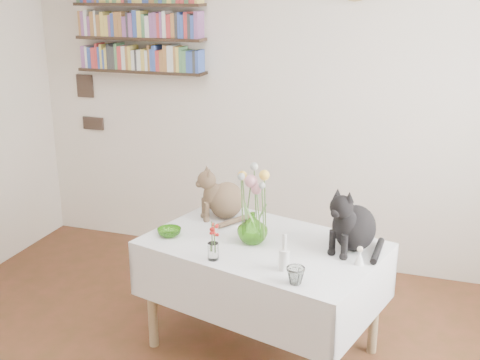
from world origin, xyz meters
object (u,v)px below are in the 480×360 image
(tabby_cat, at_px, (226,191))
(bookshelf_unit, at_px, (139,10))
(black_cat, at_px, (356,216))
(flower_vase, at_px, (253,228))
(dining_table, at_px, (263,270))

(tabby_cat, distance_m, bookshelf_unit, 1.64)
(black_cat, xyz_separation_m, bookshelf_unit, (-1.78, 1.07, 0.99))
(black_cat, height_order, flower_vase, black_cat)
(dining_table, distance_m, flower_vase, 0.26)
(dining_table, height_order, flower_vase, flower_vase)
(black_cat, height_order, bookshelf_unit, bookshelf_unit)
(black_cat, bearing_deg, flower_vase, -142.46)
(flower_vase, bearing_deg, dining_table, 11.27)
(dining_table, xyz_separation_m, flower_vase, (-0.06, -0.01, 0.25))
(bookshelf_unit, bearing_deg, black_cat, -31.04)
(dining_table, bearing_deg, tabby_cat, 136.54)
(black_cat, distance_m, flower_vase, 0.56)
(black_cat, bearing_deg, tabby_cat, -168.16)
(dining_table, relative_size, flower_vase, 8.10)
(tabby_cat, xyz_separation_m, bookshelf_unit, (-0.98, 0.85, 1.01))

